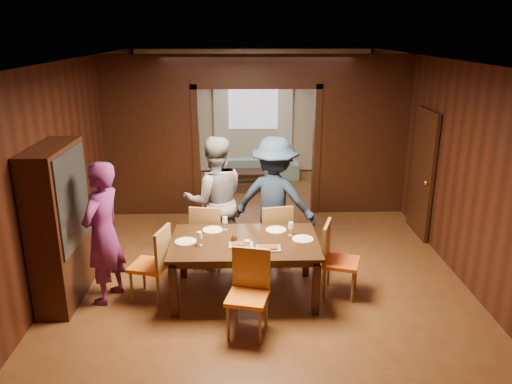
{
  "coord_description": "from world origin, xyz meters",
  "views": [
    {
      "loc": [
        -0.25,
        -7.3,
        3.31
      ],
      "look_at": [
        -0.06,
        -0.4,
        1.05
      ],
      "focal_mm": 35.0,
      "sensor_mm": 36.0,
      "label": 1
    }
  ],
  "objects_px": {
    "dining_table": "(245,268)",
    "chair_far_l": "(209,235)",
    "person_navy": "(275,200)",
    "hutch": "(60,225)",
    "person_purple": "(103,233)",
    "sofa": "(257,167)",
    "coffee_table": "(246,180)",
    "chair_near": "(247,295)",
    "chair_right": "(341,260)",
    "chair_far_r": "(274,234)",
    "chair_left": "(149,263)",
    "person_grey": "(215,201)"
  },
  "relations": [
    {
      "from": "dining_table",
      "to": "chair_far_l",
      "type": "height_order",
      "value": "chair_far_l"
    },
    {
      "from": "person_navy",
      "to": "hutch",
      "type": "xyz_separation_m",
      "value": [
        -2.73,
        -1.04,
        0.06
      ]
    },
    {
      "from": "person_purple",
      "to": "sofa",
      "type": "distance_m",
      "value": 5.83
    },
    {
      "from": "coffee_table",
      "to": "sofa",
      "type": "bearing_deg",
      "value": 71.55
    },
    {
      "from": "sofa",
      "to": "chair_near",
      "type": "bearing_deg",
      "value": 82.13
    },
    {
      "from": "dining_table",
      "to": "coffee_table",
      "type": "relative_size",
      "value": 2.33
    },
    {
      "from": "person_purple",
      "to": "person_navy",
      "type": "xyz_separation_m",
      "value": [
        2.19,
        1.1,
        0.03
      ]
    },
    {
      "from": "chair_right",
      "to": "person_purple",
      "type": "bearing_deg",
      "value": 108.7
    },
    {
      "from": "chair_right",
      "to": "person_navy",
      "type": "bearing_deg",
      "value": 55.03
    },
    {
      "from": "person_purple",
      "to": "chair_near",
      "type": "height_order",
      "value": "person_purple"
    },
    {
      "from": "dining_table",
      "to": "chair_far_r",
      "type": "bearing_deg",
      "value": 63.3
    },
    {
      "from": "person_navy",
      "to": "chair_near",
      "type": "distance_m",
      "value": 2.0
    },
    {
      "from": "hutch",
      "to": "chair_left",
      "type": "bearing_deg",
      "value": -1.97
    },
    {
      "from": "person_grey",
      "to": "chair_right",
      "type": "distance_m",
      "value": 2.01
    },
    {
      "from": "chair_far_r",
      "to": "hutch",
      "type": "relative_size",
      "value": 0.48
    },
    {
      "from": "person_purple",
      "to": "sofa",
      "type": "height_order",
      "value": "person_purple"
    },
    {
      "from": "person_grey",
      "to": "chair_right",
      "type": "bearing_deg",
      "value": 137.62
    },
    {
      "from": "coffee_table",
      "to": "chair_left",
      "type": "height_order",
      "value": "chair_left"
    },
    {
      "from": "coffee_table",
      "to": "chair_near",
      "type": "bearing_deg",
      "value": -90.23
    },
    {
      "from": "chair_far_l",
      "to": "chair_right",
      "type": "bearing_deg",
      "value": 164.85
    },
    {
      "from": "dining_table",
      "to": "person_purple",
      "type": "bearing_deg",
      "value": -177.89
    },
    {
      "from": "chair_right",
      "to": "chair_far_r",
      "type": "height_order",
      "value": "same"
    },
    {
      "from": "sofa",
      "to": "dining_table",
      "type": "bearing_deg",
      "value": 81.43
    },
    {
      "from": "sofa",
      "to": "chair_near",
      "type": "xyz_separation_m",
      "value": [
        -0.3,
        -6.21,
        0.21
      ]
    },
    {
      "from": "coffee_table",
      "to": "chair_far_l",
      "type": "bearing_deg",
      "value": -98.62
    },
    {
      "from": "sofa",
      "to": "person_navy",
      "type": "bearing_deg",
      "value": 86.49
    },
    {
      "from": "person_purple",
      "to": "coffee_table",
      "type": "relative_size",
      "value": 2.28
    },
    {
      "from": "person_purple",
      "to": "hutch",
      "type": "bearing_deg",
      "value": -76.48
    },
    {
      "from": "chair_right",
      "to": "chair_near",
      "type": "relative_size",
      "value": 1.0
    },
    {
      "from": "person_purple",
      "to": "person_navy",
      "type": "relative_size",
      "value": 0.97
    },
    {
      "from": "hutch",
      "to": "chair_near",
      "type": "bearing_deg",
      "value": -20.48
    },
    {
      "from": "sofa",
      "to": "chair_right",
      "type": "relative_size",
      "value": 1.92
    },
    {
      "from": "coffee_table",
      "to": "chair_far_l",
      "type": "height_order",
      "value": "chair_far_l"
    },
    {
      "from": "person_navy",
      "to": "dining_table",
      "type": "bearing_deg",
      "value": 85.44
    },
    {
      "from": "hutch",
      "to": "person_navy",
      "type": "bearing_deg",
      "value": 20.82
    },
    {
      "from": "person_navy",
      "to": "coffee_table",
      "type": "distance_m",
      "value": 3.58
    },
    {
      "from": "chair_left",
      "to": "coffee_table",
      "type": "bearing_deg",
      "value": 179.25
    },
    {
      "from": "chair_far_r",
      "to": "chair_near",
      "type": "relative_size",
      "value": 1.0
    },
    {
      "from": "chair_near",
      "to": "dining_table",
      "type": "bearing_deg",
      "value": 105.25
    },
    {
      "from": "coffee_table",
      "to": "chair_left",
      "type": "distance_m",
      "value": 4.74
    },
    {
      "from": "person_grey",
      "to": "chair_near",
      "type": "height_order",
      "value": "person_grey"
    },
    {
      "from": "person_grey",
      "to": "hutch",
      "type": "height_order",
      "value": "hutch"
    },
    {
      "from": "chair_left",
      "to": "chair_far_l",
      "type": "distance_m",
      "value": 1.14
    },
    {
      "from": "chair_right",
      "to": "chair_near",
      "type": "xyz_separation_m",
      "value": [
        -1.22,
        -0.85,
        0.0
      ]
    },
    {
      "from": "sofa",
      "to": "coffee_table",
      "type": "bearing_deg",
      "value": 66.43
    },
    {
      "from": "person_navy",
      "to": "chair_left",
      "type": "distance_m",
      "value": 2.03
    },
    {
      "from": "chair_right",
      "to": "sofa",
      "type": "bearing_deg",
      "value": 27.58
    },
    {
      "from": "person_navy",
      "to": "chair_far_r",
      "type": "relative_size",
      "value": 1.94
    },
    {
      "from": "dining_table",
      "to": "chair_far_l",
      "type": "bearing_deg",
      "value": 120.89
    },
    {
      "from": "chair_far_l",
      "to": "dining_table",
      "type": "bearing_deg",
      "value": 132.21
    }
  ]
}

